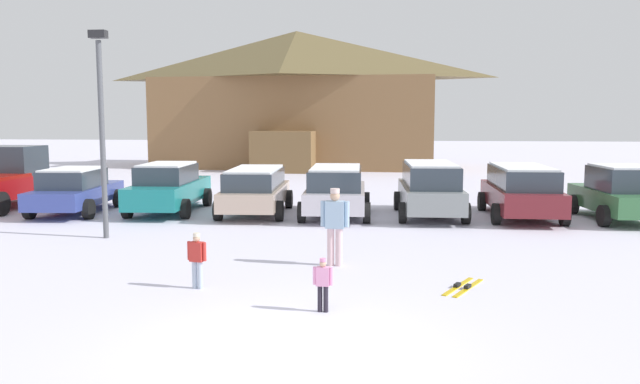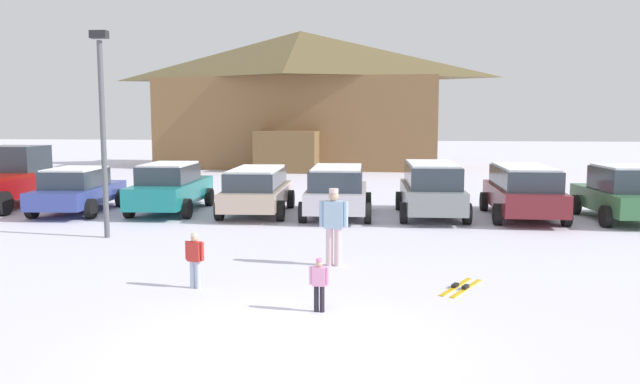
% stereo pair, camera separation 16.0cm
% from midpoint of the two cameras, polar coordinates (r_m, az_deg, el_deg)
% --- Properties ---
extents(ground, '(160.00, 160.00, 0.00)m').
position_cam_midpoint_polar(ground, '(8.75, -3.13, -14.32)').
color(ground, silver).
extents(ski_lodge, '(18.32, 9.87, 8.70)m').
position_cam_midpoint_polar(ski_lodge, '(40.85, -1.67, 8.55)').
color(ski_lodge, brown).
rests_on(ski_lodge, ground).
extents(parked_blue_hatchback, '(2.35, 4.47, 1.52)m').
position_cam_midpoint_polar(parked_blue_hatchback, '(22.31, -21.08, 0.21)').
color(parked_blue_hatchback, '#364594').
rests_on(parked_blue_hatchback, ground).
extents(parked_teal_hatchback, '(2.24, 4.80, 1.66)m').
position_cam_midpoint_polar(parked_teal_hatchback, '(21.57, -13.27, 0.45)').
color(parked_teal_hatchback, '#1A7C7C').
rests_on(parked_teal_hatchback, ground).
extents(parked_beige_suv, '(2.28, 4.62, 1.53)m').
position_cam_midpoint_polar(parked_beige_suv, '(20.59, -5.56, 0.29)').
color(parked_beige_suv, '#BEA490').
rests_on(parked_beige_suv, ground).
extents(parked_silver_wagon, '(2.30, 4.28, 1.61)m').
position_cam_midpoint_polar(parked_silver_wagon, '(19.98, 1.82, 0.23)').
color(parked_silver_wagon, silver).
rests_on(parked_silver_wagon, ground).
extents(parked_grey_wagon, '(2.22, 4.56, 1.75)m').
position_cam_midpoint_polar(parked_grey_wagon, '(20.23, 10.35, 0.38)').
color(parked_grey_wagon, gray).
rests_on(parked_grey_wagon, ground).
extents(parked_maroon_van, '(2.22, 4.65, 1.66)m').
position_cam_midpoint_polar(parked_maroon_van, '(20.69, 18.27, 0.19)').
color(parked_maroon_van, maroon).
rests_on(parked_maroon_van, ground).
extents(parked_green_coupe, '(2.40, 4.14, 1.72)m').
position_cam_midpoint_polar(parked_green_coupe, '(21.29, 26.26, -0.11)').
color(parked_green_coupe, '#356B3E').
rests_on(parked_green_coupe, ground).
extents(pickup_truck, '(2.55, 5.23, 2.15)m').
position_cam_midpoint_polar(pickup_truck, '(24.68, -26.85, 1.03)').
color(pickup_truck, maroon).
rests_on(pickup_truck, ground).
extents(skier_adult_in_blue_parka, '(0.62, 0.26, 1.67)m').
position_cam_midpoint_polar(skier_adult_in_blue_parka, '(13.29, 1.60, -2.79)').
color(skier_adult_in_blue_parka, beige).
rests_on(skier_adult_in_blue_parka, ground).
extents(skier_child_in_pink_snowsuit, '(0.33, 0.14, 0.89)m').
position_cam_midpoint_polar(skier_child_in_pink_snowsuit, '(10.24, 0.38, -8.21)').
color(skier_child_in_pink_snowsuit, '#241F2B').
rests_on(skier_child_in_pink_snowsuit, ground).
extents(skier_child_in_red_jacket, '(0.38, 0.20, 1.05)m').
position_cam_midpoint_polar(skier_child_in_red_jacket, '(11.82, -11.00, -5.85)').
color(skier_child_in_red_jacket, '#A6B7CD').
rests_on(skier_child_in_red_jacket, ground).
extents(pair_of_skis, '(0.91, 1.42, 0.08)m').
position_cam_midpoint_polar(pair_of_skis, '(12.05, 13.14, -8.46)').
color(pair_of_skis, gold).
rests_on(pair_of_skis, ground).
extents(lamp_post, '(0.44, 0.24, 5.37)m').
position_cam_midpoint_polar(lamp_post, '(17.21, -19.00, 6.02)').
color(lamp_post, '#515459').
rests_on(lamp_post, ground).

